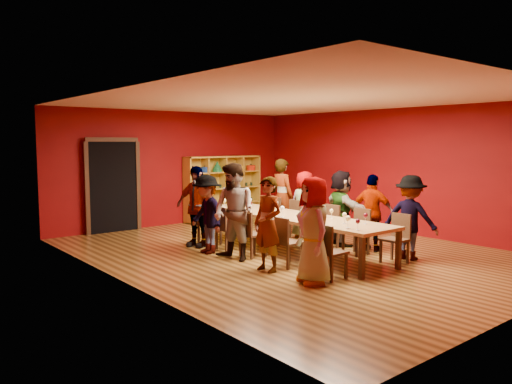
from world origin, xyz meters
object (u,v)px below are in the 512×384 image
Objects in this scene: shelving_unit at (222,185)px; chair_person_right_1 at (359,229)px; spittoon_bowl at (307,214)px; person_left_0 at (314,230)px; chair_person_left_4 at (206,222)px; chair_person_right_3 at (292,218)px; person_right_4 at (282,196)px; chair_person_right_2 at (329,224)px; chair_person_left_1 at (285,239)px; wine_bottle at (242,202)px; chair_person_left_2 at (250,231)px; person_right_2 at (341,208)px; person_left_2 at (234,212)px; chair_person_left_0 at (328,249)px; person_right_3 at (305,205)px; person_right_1 at (372,213)px; chair_person_right_4 at (271,214)px; chair_person_left_3 at (225,226)px; person_left_3 at (207,214)px; person_right_0 at (410,217)px; person_left_4 at (197,206)px; chair_person_right_0 at (397,236)px; tasting_table at (291,217)px; person_left_1 at (268,224)px.

shelving_unit is 5.32m from chair_person_right_1.
chair_person_right_1 is 2.93× the size of spittoon_bowl.
chair_person_left_4 is (0.32, 3.48, -0.33)m from person_left_0.
chair_person_left_4 and chair_person_right_3 have the same top height.
spittoon_bowl is (-1.25, -2.09, -0.08)m from person_right_4.
chair_person_left_1 is at bearing -160.41° from chair_person_right_2.
chair_person_right_2 is 2.05m from wine_bottle.
person_right_2 reaches higher than chair_person_left_2.
person_right_2 reaches higher than chair_person_right_2.
chair_person_right_2 is at bearing 73.34° from person_left_2.
chair_person_left_0 is 1.68m from spittoon_bowl.
person_left_0 reaches higher than person_right_3.
person_right_1 reaches higher than chair_person_right_4.
shelving_unit is 4.09m from chair_person_left_3.
person_left_2 reaches higher than chair_person_left_0.
shelving_unit is 1.50× the size of person_right_2.
person_left_0 is 2.05m from chair_person_left_2.
person_left_3 is 0.98× the size of person_right_0.
chair_person_right_0 is at bearing 8.38° from person_left_4.
person_right_4 is (0.34, 0.71, 0.40)m from chair_person_right_3.
chair_person_left_2 is 0.81m from chair_person_left_3.
person_right_1 is (0.03, 0.89, -0.02)m from person_right_0.
chair_person_left_1 is 3.30m from person_right_4.
chair_person_left_4 is (0.37, 1.48, -0.41)m from person_left_2.
chair_person_right_4 is at bearing 20.03° from chair_person_left_3.
tasting_table is 5.06× the size of chair_person_right_0.
chair_person_right_0 is 2.78m from chair_person_right_3.
person_left_4 is at bearing -133.79° from shelving_unit.
person_left_0 is 1.85m from spittoon_bowl.
chair_person_left_0 is 2.42m from person_right_1.
person_left_2 is (-1.28, 0.17, 0.21)m from tasting_table.
person_right_1 is at bearing -35.73° from tasting_table.
chair_person_left_0 is at bearing -18.10° from person_left_4.
person_left_1 is 0.90× the size of person_right_4.
person_right_3 is at bearing 93.24° from person_left_3.
chair_person_right_1 is at bearing -31.89° from chair_person_left_2.
person_right_1 is (2.61, -1.13, -0.13)m from person_left_2.
person_right_4 is at bearing 59.13° from spittoon_bowl.
chair_person_left_2 is at bearing 31.52° from person_right_0.
chair_person_left_4 is at bearing 167.31° from person_left_1.
person_left_2 reaches higher than person_right_2.
person_left_0 is at bearing -110.39° from wine_bottle.
chair_person_left_4 is 2.93× the size of spittoon_bowl.
person_right_4 reaches higher than tasting_table.
wine_bottle is (0.06, 1.66, 0.16)m from tasting_table.
person_right_2 is at bearing 74.67° from person_left_2.
person_left_0 reaches higher than chair_person_right_2.
person_right_0 reaches higher than chair_person_right_1.
chair_person_left_4 is 2.58m from chair_person_right_2.
person_right_4 reaches higher than person_right_0.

